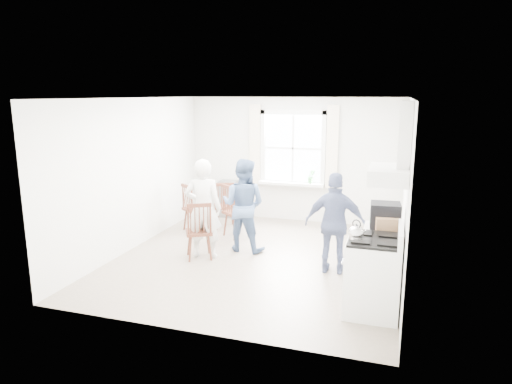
{
  "coord_description": "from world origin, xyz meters",
  "views": [
    {
      "loc": [
        2.11,
        -6.81,
        2.67
      ],
      "look_at": [
        -0.09,
        0.2,
        1.08
      ],
      "focal_mm": 32.0,
      "sensor_mm": 36.0,
      "label": 1
    }
  ],
  "objects_px": {
    "stereo_stack": "(385,216)",
    "person_right": "(335,223)",
    "windsor_chair_a": "(225,200)",
    "windsor_chair_c": "(199,225)",
    "low_cabinet": "(381,259)",
    "person_mid": "(243,205)",
    "person_left": "(203,209)",
    "gas_stove": "(373,275)",
    "windsor_chair_b": "(232,205)"
  },
  "relations": [
    {
      "from": "low_cabinet",
      "to": "windsor_chair_a",
      "type": "height_order",
      "value": "windsor_chair_a"
    },
    {
      "from": "low_cabinet",
      "to": "windsor_chair_b",
      "type": "distance_m",
      "value": 3.21
    },
    {
      "from": "windsor_chair_b",
      "to": "person_mid",
      "type": "xyz_separation_m",
      "value": [
        0.44,
        -0.6,
        0.18
      ]
    },
    {
      "from": "low_cabinet",
      "to": "person_left",
      "type": "xyz_separation_m",
      "value": [
        -2.86,
        0.47,
        0.38
      ]
    },
    {
      "from": "low_cabinet",
      "to": "windsor_chair_b",
      "type": "bearing_deg",
      "value": 150.27
    },
    {
      "from": "windsor_chair_b",
      "to": "windsor_chair_c",
      "type": "xyz_separation_m",
      "value": [
        -0.08,
        -1.28,
        -0.03
      ]
    },
    {
      "from": "windsor_chair_b",
      "to": "person_left",
      "type": "distance_m",
      "value": 1.14
    },
    {
      "from": "stereo_stack",
      "to": "windsor_chair_b",
      "type": "xyz_separation_m",
      "value": [
        -2.8,
        1.64,
        -0.45
      ]
    },
    {
      "from": "gas_stove",
      "to": "stereo_stack",
      "type": "xyz_separation_m",
      "value": [
        0.08,
        0.65,
        0.59
      ]
    },
    {
      "from": "windsor_chair_a",
      "to": "person_mid",
      "type": "xyz_separation_m",
      "value": [
        0.77,
        -1.1,
        0.22
      ]
    },
    {
      "from": "person_right",
      "to": "windsor_chair_c",
      "type": "bearing_deg",
      "value": 0.95
    },
    {
      "from": "person_right",
      "to": "windsor_chair_a",
      "type": "bearing_deg",
      "value": -36.88
    },
    {
      "from": "windsor_chair_a",
      "to": "person_mid",
      "type": "bearing_deg",
      "value": -54.93
    },
    {
      "from": "windsor_chair_c",
      "to": "person_left",
      "type": "distance_m",
      "value": 0.28
    },
    {
      "from": "gas_stove",
      "to": "windsor_chair_a",
      "type": "relative_size",
      "value": 1.17
    },
    {
      "from": "windsor_chair_a",
      "to": "windsor_chair_b",
      "type": "xyz_separation_m",
      "value": [
        0.33,
        -0.5,
        0.04
      ]
    },
    {
      "from": "windsor_chair_a",
      "to": "person_left",
      "type": "bearing_deg",
      "value": -80.97
    },
    {
      "from": "windsor_chair_c",
      "to": "windsor_chair_b",
      "type": "bearing_deg",
      "value": 86.23
    },
    {
      "from": "stereo_stack",
      "to": "windsor_chair_b",
      "type": "distance_m",
      "value": 3.27
    },
    {
      "from": "person_mid",
      "to": "person_right",
      "type": "height_order",
      "value": "person_mid"
    },
    {
      "from": "person_right",
      "to": "person_mid",
      "type": "bearing_deg",
      "value": -21.16
    },
    {
      "from": "windsor_chair_c",
      "to": "windsor_chair_a",
      "type": "bearing_deg",
      "value": 97.97
    },
    {
      "from": "windsor_chair_c",
      "to": "person_mid",
      "type": "height_order",
      "value": "person_mid"
    },
    {
      "from": "gas_stove",
      "to": "person_right",
      "type": "relative_size",
      "value": 0.73
    },
    {
      "from": "stereo_stack",
      "to": "person_left",
      "type": "relative_size",
      "value": 0.25
    },
    {
      "from": "gas_stove",
      "to": "stereo_stack",
      "type": "relative_size",
      "value": 2.72
    },
    {
      "from": "gas_stove",
      "to": "windsor_chair_a",
      "type": "xyz_separation_m",
      "value": [
        -3.05,
        2.79,
        0.1
      ]
    },
    {
      "from": "stereo_stack",
      "to": "windsor_chair_b",
      "type": "height_order",
      "value": "stereo_stack"
    },
    {
      "from": "gas_stove",
      "to": "low_cabinet",
      "type": "bearing_deg",
      "value": 84.32
    },
    {
      "from": "stereo_stack",
      "to": "person_right",
      "type": "height_order",
      "value": "person_right"
    },
    {
      "from": "windsor_chair_a",
      "to": "windsor_chair_c",
      "type": "relative_size",
      "value": 0.98
    },
    {
      "from": "windsor_chair_c",
      "to": "person_left",
      "type": "height_order",
      "value": "person_left"
    },
    {
      "from": "low_cabinet",
      "to": "person_mid",
      "type": "bearing_deg",
      "value": 157.05
    },
    {
      "from": "gas_stove",
      "to": "person_right",
      "type": "distance_m",
      "value": 1.33
    },
    {
      "from": "person_mid",
      "to": "windsor_chair_c",
      "type": "bearing_deg",
      "value": 56.46
    },
    {
      "from": "low_cabinet",
      "to": "windsor_chair_b",
      "type": "height_order",
      "value": "windsor_chair_b"
    },
    {
      "from": "windsor_chair_b",
      "to": "person_mid",
      "type": "height_order",
      "value": "person_mid"
    },
    {
      "from": "person_left",
      "to": "person_right",
      "type": "height_order",
      "value": "person_left"
    },
    {
      "from": "person_right",
      "to": "low_cabinet",
      "type": "bearing_deg",
      "value": 145.71
    },
    {
      "from": "windsor_chair_b",
      "to": "person_right",
      "type": "height_order",
      "value": "person_right"
    },
    {
      "from": "low_cabinet",
      "to": "windsor_chair_a",
      "type": "xyz_separation_m",
      "value": [
        -3.12,
        2.09,
        0.14
      ]
    },
    {
      "from": "windsor_chair_a",
      "to": "person_left",
      "type": "height_order",
      "value": "person_left"
    },
    {
      "from": "windsor_chair_a",
      "to": "windsor_chair_c",
      "type": "distance_m",
      "value": 1.8
    },
    {
      "from": "windsor_chair_c",
      "to": "low_cabinet",
      "type": "bearing_deg",
      "value": -6.15
    },
    {
      "from": "gas_stove",
      "to": "stereo_stack",
      "type": "distance_m",
      "value": 0.88
    },
    {
      "from": "person_right",
      "to": "windsor_chair_b",
      "type": "bearing_deg",
      "value": -31.45
    },
    {
      "from": "stereo_stack",
      "to": "person_mid",
      "type": "relative_size",
      "value": 0.26
    },
    {
      "from": "person_left",
      "to": "gas_stove",
      "type": "bearing_deg",
      "value": 143.73
    },
    {
      "from": "low_cabinet",
      "to": "person_right",
      "type": "xyz_separation_m",
      "value": [
        -0.7,
        0.44,
        0.32
      ]
    },
    {
      "from": "stereo_stack",
      "to": "windsor_chair_a",
      "type": "xyz_separation_m",
      "value": [
        -3.13,
        2.14,
        -0.49
      ]
    }
  ]
}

